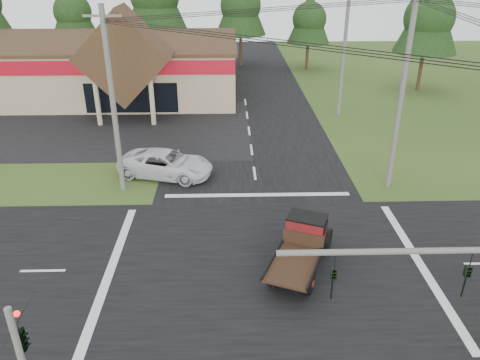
{
  "coord_description": "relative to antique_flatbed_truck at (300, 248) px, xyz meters",
  "views": [
    {
      "loc": [
        -1.67,
        -17.18,
        12.75
      ],
      "look_at": [
        -1.09,
        4.55,
        2.2
      ],
      "focal_mm": 35.0,
      "sensor_mm": 36.0,
      "label": 1
    }
  ],
  "objects": [
    {
      "name": "traffic_signal_corner",
      "position": [
        -8.95,
        -7.28,
        2.45
      ],
      "size": [
        0.53,
        2.48,
        4.4
      ],
      "color": "#595651",
      "rests_on": "ground"
    },
    {
      "name": "road_ew",
      "position": [
        -1.45,
        0.05,
        -1.06
      ],
      "size": [
        120.0,
        12.0,
        0.02
      ],
      "primitive_type": "cube",
      "color": "black",
      "rests_on": "ground"
    },
    {
      "name": "tree_side_ne",
      "position": [
        16.55,
        30.05,
        6.3
      ],
      "size": [
        6.16,
        6.16,
        11.11
      ],
      "color": "#332316",
      "rests_on": "ground"
    },
    {
      "name": "utility_pole_n",
      "position": [
        6.55,
        22.05,
        4.67
      ],
      "size": [
        2.0,
        0.3,
        11.2
      ],
      "color": "#595651",
      "rests_on": "ground"
    },
    {
      "name": "road_ns",
      "position": [
        -1.45,
        0.05,
        -1.06
      ],
      "size": [
        12.0,
        120.0,
        0.02
      ],
      "primitive_type": "cube",
      "color": "black",
      "rests_on": "ground"
    },
    {
      "name": "tree_row_e",
      "position": [
        6.55,
        40.05,
        4.96
      ],
      "size": [
        5.04,
        5.04,
        9.09
      ],
      "color": "#332316",
      "rests_on": "ground"
    },
    {
      "name": "ground",
      "position": [
        -1.45,
        0.05,
        -1.07
      ],
      "size": [
        120.0,
        120.0,
        0.0
      ],
      "primitive_type": "plane",
      "color": "#344E1B",
      "rests_on": "ground"
    },
    {
      "name": "cvs_building",
      "position": [
        -17.16,
        29.61,
        1.71
      ],
      "size": [
        30.4,
        18.2,
        9.19
      ],
      "color": "tan",
      "rests_on": "ground"
    },
    {
      "name": "tree_row_d",
      "position": [
        -1.45,
        42.05,
        6.3
      ],
      "size": [
        6.16,
        6.16,
        11.11
      ],
      "color": "#332316",
      "rests_on": "ground"
    },
    {
      "name": "antique_flatbed_truck",
      "position": [
        0.0,
        0.0,
        0.0
      ],
      "size": [
        3.78,
        5.49,
        2.14
      ],
      "primitive_type": null,
      "rotation": [
        0.0,
        0.0,
        -0.4
      ],
      "color": "#5A110C",
      "rests_on": "ground"
    },
    {
      "name": "tree_row_b",
      "position": [
        -21.45,
        42.05,
        5.63
      ],
      "size": [
        5.6,
        5.6,
        10.1
      ],
      "color": "#332316",
      "rests_on": "ground"
    },
    {
      "name": "utility_pole_nw",
      "position": [
        -9.45,
        8.05,
        4.32
      ],
      "size": [
        2.0,
        0.3,
        10.5
      ],
      "color": "#595651",
      "rests_on": "ground"
    },
    {
      "name": "white_pickup",
      "position": [
        -7.06,
        9.91,
        -0.26
      ],
      "size": [
        6.39,
        4.15,
        1.63
      ],
      "primitive_type": "imported",
      "rotation": [
        0.0,
        0.0,
        1.31
      ],
      "color": "silver",
      "rests_on": "ground"
    },
    {
      "name": "utility_pole_ne",
      "position": [
        6.55,
        8.05,
        4.82
      ],
      "size": [
        2.0,
        0.3,
        11.5
      ],
      "color": "#595651",
      "rests_on": "ground"
    },
    {
      "name": "parking_apron",
      "position": [
        -15.45,
        19.05,
        -1.06
      ],
      "size": [
        28.0,
        14.0,
        0.02
      ],
      "primitive_type": "cube",
      "color": "black",
      "rests_on": "ground"
    }
  ]
}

